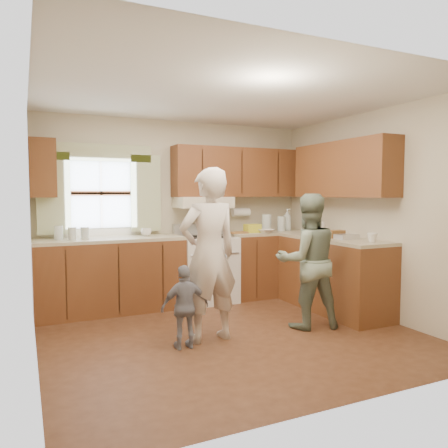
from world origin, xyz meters
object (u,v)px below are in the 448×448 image
stove (206,268)px  woman_left (209,255)px  woman_right (308,261)px  child (185,307)px

stove → woman_left: (-0.59, -1.50, 0.41)m
woman_right → stove: bearing=-55.9°
stove → woman_left: 1.66m
woman_left → child: (-0.30, -0.12, -0.47)m
stove → child: bearing=-118.6°
stove → woman_right: 1.69m
woman_right → child: size_ratio=1.84×
woman_right → child: (-1.47, -0.06, -0.34)m
stove → child: size_ratio=1.32×
woman_left → woman_right: (1.17, -0.06, -0.13)m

